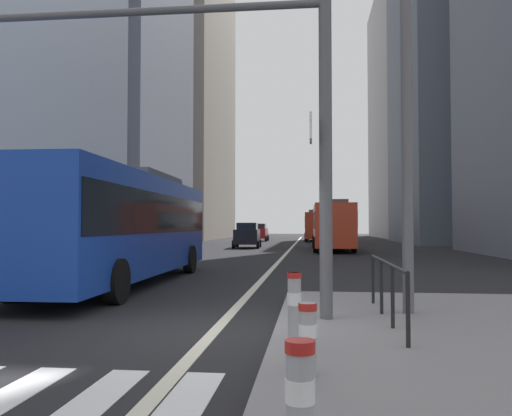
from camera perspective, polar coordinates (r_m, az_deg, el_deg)
ground_plane at (r=28.38m, az=3.07°, el=-5.45°), size 160.00×160.00×0.00m
lane_centre_line at (r=38.36m, az=3.90°, el=-4.54°), size 0.20×80.00×0.01m
office_tower_left_far at (r=74.04m, az=-8.12°, el=16.01°), size 10.98×23.78×49.14m
office_tower_right_mid at (r=57.93m, az=22.41°, el=17.79°), size 13.04×17.37×42.33m
office_tower_right_far at (r=79.94m, az=17.50°, el=10.02°), size 11.66×22.94×36.42m
city_bus_blue_oncoming at (r=15.49m, az=-14.63°, el=-1.47°), size 2.88×11.57×3.40m
city_bus_red_receding at (r=36.33m, az=8.46°, el=-1.77°), size 2.76×11.52×3.40m
city_bus_red_distant at (r=57.75m, az=6.87°, el=-1.85°), size 2.82×11.29×3.40m
car_oncoming_mid at (r=39.54m, az=-0.98°, el=-3.04°), size 2.20×4.15×1.94m
car_receding_near at (r=48.38m, az=8.43°, el=-2.83°), size 2.09×4.05×1.94m
car_receding_far at (r=47.30m, az=8.45°, el=-2.84°), size 2.16×4.50×1.94m
car_oncoming_far at (r=56.90m, az=0.31°, el=-2.72°), size 2.06×4.03×1.94m
traffic_signal_gantry at (r=9.32m, az=-7.51°, el=13.22°), size 7.03×0.65×6.00m
street_lamp_post at (r=10.24m, az=16.35°, el=18.49°), size 5.50×0.32×8.00m
bollard_front at (r=3.47m, az=4.94°, el=-20.45°), size 0.20×0.20×0.84m
bollard_left at (r=5.51m, az=5.79°, el=-13.91°), size 0.20×0.20×0.76m
bollard_right at (r=6.98m, az=4.30°, el=-10.58°), size 0.20×0.20×0.94m
pedestrian_railing at (r=8.80m, az=14.36°, el=-7.49°), size 0.06×3.83×0.98m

